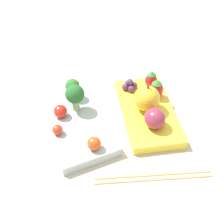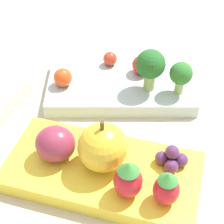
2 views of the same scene
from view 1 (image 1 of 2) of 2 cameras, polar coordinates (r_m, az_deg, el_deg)
The scene contains 14 objects.
ground_plane at distance 0.66m, azimuth 0.21°, elevation -1.84°, with size 4.00×4.00×0.00m, color #BCB29E.
bento_box_savoury at distance 0.64m, azimuth -6.82°, elevation -2.79°, with size 0.22×0.14×0.02m.
bento_box_fruit at distance 0.68m, azimuth 6.45°, elevation 0.12°, with size 0.23×0.13×0.02m.
broccoli_floret_0 at distance 0.68m, azimuth -7.23°, elevation 4.66°, with size 0.03×0.03×0.05m.
broccoli_floret_1 at distance 0.64m, azimuth -6.80°, elevation 3.13°, with size 0.04×0.04×0.06m.
cherry_tomato_0 at distance 0.61m, azimuth -9.94°, elevation -3.23°, with size 0.02×0.02×0.02m.
cherry_tomato_1 at distance 0.64m, azimuth -9.43°, elevation 0.13°, with size 0.03×0.03×0.03m.
cherry_tomato_2 at distance 0.57m, azimuth -3.30°, elevation -5.76°, with size 0.03×0.03×0.03m.
apple at distance 0.65m, azimuth 6.44°, elevation 2.40°, with size 0.05×0.05×0.06m.
strawberry_0 at distance 0.69m, azimuth 8.13°, elevation 4.22°, with size 0.03×0.03×0.05m.
strawberry_1 at distance 0.72m, azimuth 7.17°, elevation 5.94°, with size 0.03×0.03×0.04m.
plum at distance 0.62m, azimuth 7.84°, elevation -1.15°, with size 0.05×0.04×0.04m.
grape_cluster at distance 0.71m, azimuth 3.25°, elevation 4.88°, with size 0.04×0.04×0.03m.
chopsticks_pair at distance 0.57m, azimuth 7.59°, elevation -11.58°, with size 0.06×0.21×0.01m.
Camera 1 is at (-0.46, 0.14, 0.45)m, focal length 50.00 mm.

